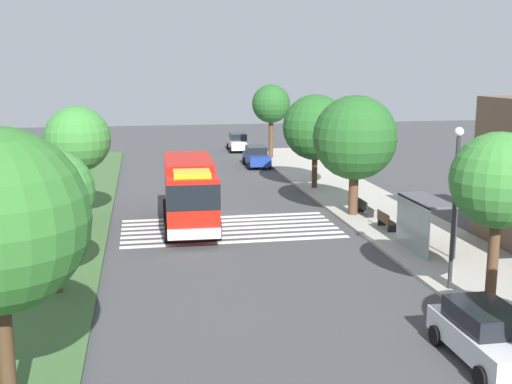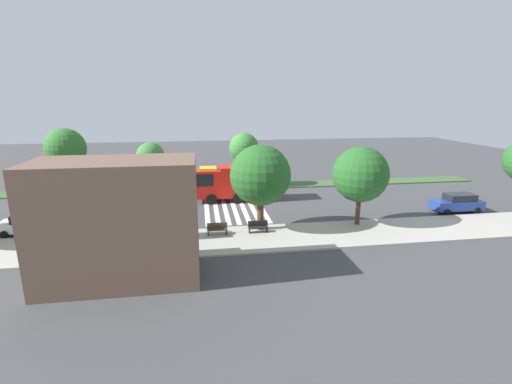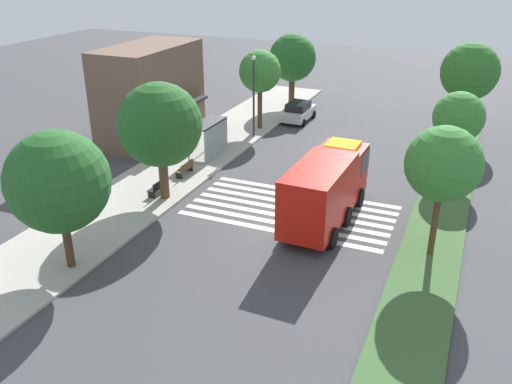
{
  "view_description": "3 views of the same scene",
  "coord_description": "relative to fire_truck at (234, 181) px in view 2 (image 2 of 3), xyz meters",
  "views": [
    {
      "loc": [
        34.81,
        -4.6,
        8.71
      ],
      "look_at": [
        0.95,
        1.6,
        1.79
      ],
      "focal_mm": 44.08,
      "sensor_mm": 36.0,
      "label": 1
    },
    {
      "loc": [
        5.14,
        35.63,
        10.56
      ],
      "look_at": [
        -0.29,
        0.73,
        1.56
      ],
      "focal_mm": 25.8,
      "sensor_mm": 36.0,
      "label": 2
    },
    {
      "loc": [
        -24.96,
        -9.1,
        13.91
      ],
      "look_at": [
        0.71,
        1.69,
        1.36
      ],
      "focal_mm": 38.27,
      "sensor_mm": 36.0,
      "label": 3
    }
  ],
  "objects": [
    {
      "name": "sidewalk",
      "position": [
        -1.63,
        11.46,
        -2.01
      ],
      "size": [
        60.0,
        5.63,
        0.14
      ],
      "primitive_type": "cube",
      "color": "#ADA89E",
      "rests_on": "ground_plane"
    },
    {
      "name": "sidewalk_tree_east",
      "position": [
        13.72,
        9.65,
        2.72
      ],
      "size": [
        3.37,
        3.37,
        6.39
      ],
      "color": "#513823",
      "rests_on": "sidewalk"
    },
    {
      "name": "ground_plane",
      "position": [
        -1.63,
        2.15,
        -2.08
      ],
      "size": [
        120.0,
        120.0,
        0.0
      ],
      "primitive_type": "plane",
      "color": "#424244"
    },
    {
      "name": "bench_near_shelter",
      "position": [
        2.32,
        10.27,
        -1.49
      ],
      "size": [
        1.6,
        0.5,
        0.9
      ],
      "color": "#4C3823",
      "rests_on": "sidewalk"
    },
    {
      "name": "sidewalk_tree_center",
      "position": [
        -1.21,
        9.65,
        2.56
      ],
      "size": [
        4.86,
        4.86,
        6.96
      ],
      "color": "#513823",
      "rests_on": "sidewalk"
    },
    {
      "name": "storefront_building",
      "position": [
        8.31,
        16.54,
        1.53
      ],
      "size": [
        9.1,
        5.35,
        7.24
      ],
      "color": "brown",
      "rests_on": "ground_plane"
    },
    {
      "name": "median_strip",
      "position": [
        -1.63,
        -5.86,
        -2.01
      ],
      "size": [
        60.0,
        3.0,
        0.14
      ],
      "primitive_type": "cube",
      "color": "#3D6033",
      "rests_on": "ground_plane"
    },
    {
      "name": "bench_west_of_shelter",
      "position": [
        -0.94,
        10.27,
        -1.49
      ],
      "size": [
        1.6,
        0.5,
        0.9
      ],
      "color": "black",
      "rests_on": "sidewalk"
    },
    {
      "name": "median_tree_center",
      "position": [
        18.23,
        -5.86,
        3.11
      ],
      "size": [
        4.4,
        4.4,
        7.27
      ],
      "color": "#47301E",
      "rests_on": "median_strip"
    },
    {
      "name": "bus_stop_shelter",
      "position": [
        6.32,
        10.29,
        -0.2
      ],
      "size": [
        3.5,
        1.4,
        2.46
      ],
      "color": "#4C4C51",
      "rests_on": "sidewalk"
    },
    {
      "name": "fire_truck",
      "position": [
        0.0,
        0.0,
        0.0
      ],
      "size": [
        8.58,
        3.06,
        3.7
      ],
      "rotation": [
        0.0,
        0.0,
        -0.03
      ],
      "color": "red",
      "rests_on": "ground_plane"
    },
    {
      "name": "street_lamp",
      "position": [
        11.49,
        9.25,
        1.78
      ],
      "size": [
        0.36,
        0.36,
        6.33
      ],
      "color": "#2D2D30",
      "rests_on": "sidewalk"
    },
    {
      "name": "sidewalk_tree_west",
      "position": [
        -9.62,
        9.65,
        2.37
      ],
      "size": [
        4.62,
        4.62,
        6.64
      ],
      "color": "#47301E",
      "rests_on": "sidewalk"
    },
    {
      "name": "median_tree_far_west",
      "position": [
        -1.81,
        -5.86,
        2.73
      ],
      "size": [
        3.55,
        3.55,
        6.47
      ],
      "color": "#513823",
      "rests_on": "median_strip"
    },
    {
      "name": "median_tree_west",
      "position": [
        9.11,
        -5.86,
        1.97
      ],
      "size": [
        3.25,
        3.25,
        5.56
      ],
      "color": "#513823",
      "rests_on": "median_strip"
    },
    {
      "name": "crosswalk",
      "position": [
        0.29,
        2.15,
        -2.08
      ],
      "size": [
        5.85,
        11.7,
        0.01
      ],
      "color": "silver",
      "rests_on": "ground_plane"
    },
    {
      "name": "parked_car_east",
      "position": [
        17.23,
        7.45,
        -1.21
      ],
      "size": [
        4.23,
        2.12,
        1.7
      ],
      "rotation": [
        0.0,
        0.0,
        -0.01
      ],
      "color": "silver",
      "rests_on": "ground_plane"
    },
    {
      "name": "parked_car_mid",
      "position": [
        -20.66,
        7.45,
        -1.17
      ],
      "size": [
        4.7,
        2.12,
        1.79
      ],
      "rotation": [
        0.0,
        0.0,
        -0.02
      ],
      "color": "navy",
      "rests_on": "ground_plane"
    }
  ]
}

